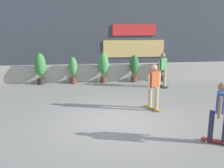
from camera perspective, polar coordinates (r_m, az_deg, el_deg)
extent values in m
plane|color=gray|center=(8.90, 1.12, -7.93)|extent=(48.00, 48.00, 0.00)
cube|color=#B2ADA3|center=(14.52, -2.04, 2.47)|extent=(18.00, 0.40, 0.90)
cube|color=#424751|center=(18.23, -3.15, 13.61)|extent=(20.00, 2.00, 6.50)
cube|color=#F23333|center=(17.51, 4.76, 11.46)|extent=(2.80, 0.08, 0.70)
cube|color=#F2CC72|center=(17.60, 4.68, 7.55)|extent=(4.00, 0.06, 1.10)
cylinder|color=#2D2823|center=(14.26, -14.96, 0.56)|extent=(0.36, 0.36, 0.30)
cylinder|color=brown|center=(14.21, -15.02, 1.45)|extent=(0.06, 0.06, 0.15)
ellipsoid|color=#387F3D|center=(14.09, -15.18, 4.06)|extent=(0.57, 0.57, 1.16)
cylinder|color=brown|center=(14.11, -8.29, 0.75)|extent=(0.36, 0.36, 0.30)
cylinder|color=brown|center=(14.06, -8.32, 1.65)|extent=(0.06, 0.06, 0.15)
ellipsoid|color=#428C47|center=(13.96, -8.40, 3.81)|extent=(0.45, 0.45, 0.93)
cylinder|color=brown|center=(14.14, -1.90, 0.93)|extent=(0.36, 0.36, 0.30)
cylinder|color=brown|center=(14.10, -1.91, 1.82)|extent=(0.06, 0.06, 0.15)
ellipsoid|color=#428C47|center=(13.98, -1.93, 4.44)|extent=(0.57, 0.57, 1.16)
cylinder|color=brown|center=(14.37, 4.69, 1.09)|extent=(0.36, 0.36, 0.30)
cylinder|color=brown|center=(14.32, 4.71, 1.97)|extent=(0.06, 0.06, 0.15)
ellipsoid|color=#2D6B33|center=(14.22, 4.75, 4.22)|extent=(0.48, 0.48, 0.99)
cylinder|color=#2D2823|center=(14.74, 10.51, 1.23)|extent=(0.36, 0.36, 0.30)
cylinder|color=brown|center=(14.69, 10.55, 2.08)|extent=(0.06, 0.06, 0.15)
ellipsoid|color=#235B2D|center=(14.60, 10.64, 4.01)|extent=(0.42, 0.42, 0.85)
cube|color=#BF8C26|center=(10.10, 8.73, -5.01)|extent=(0.53, 0.81, 0.02)
cylinder|color=silver|center=(9.99, 10.06, -5.53)|extent=(0.05, 0.06, 0.06)
cylinder|color=silver|center=(9.88, 9.37, -5.70)|extent=(0.05, 0.06, 0.06)
cylinder|color=silver|center=(10.35, 8.11, -4.75)|extent=(0.05, 0.06, 0.06)
cylinder|color=silver|center=(10.25, 7.43, -4.91)|extent=(0.05, 0.06, 0.06)
cylinder|color=tan|center=(9.85, 9.51, -2.97)|extent=(0.14, 0.14, 0.82)
cylinder|color=tan|center=(10.11, 8.15, -2.49)|extent=(0.14, 0.14, 0.82)
cube|color=#B24C26|center=(9.81, 8.97, 1.14)|extent=(0.41, 0.34, 0.56)
sphere|color=tan|center=(9.73, 9.06, 3.50)|extent=(0.22, 0.22, 0.22)
cylinder|color=tan|center=(9.98, 9.96, 0.85)|extent=(0.09, 0.09, 0.58)
cylinder|color=tan|center=(9.67, 7.91, 0.52)|extent=(0.09, 0.09, 0.58)
cube|color=maroon|center=(7.93, 21.49, -11.26)|extent=(0.79, 0.59, 0.02)
cylinder|color=silver|center=(7.88, 19.51, -11.54)|extent=(0.06, 0.05, 0.06)
cylinder|color=silver|center=(8.03, 19.63, -11.07)|extent=(0.06, 0.05, 0.06)
cylinder|color=#282D4C|center=(7.77, 20.43, -8.30)|extent=(0.14, 0.14, 0.82)
cube|color=#3359B2|center=(7.54, 22.23, -3.57)|extent=(0.36, 0.41, 0.56)
sphere|color=#9E7051|center=(7.44, 22.52, -0.55)|extent=(0.22, 0.22, 0.22)
cylinder|color=#9E7051|center=(7.34, 22.08, -4.67)|extent=(0.09, 0.09, 0.58)
cylinder|color=#9E7051|center=(7.79, 22.27, -3.65)|extent=(0.09, 0.09, 0.58)
cube|color=black|center=(13.43, 10.56, -0.37)|extent=(0.56, 0.80, 0.02)
cylinder|color=silver|center=(13.56, 9.54, -0.36)|extent=(0.05, 0.06, 0.06)
cylinder|color=silver|center=(13.67, 10.02, -0.26)|extent=(0.05, 0.06, 0.06)
cylinder|color=silver|center=(13.21, 11.11, -0.80)|extent=(0.05, 0.06, 0.06)
cylinder|color=silver|center=(13.32, 11.59, -0.70)|extent=(0.05, 0.06, 0.06)
cylinder|color=tan|center=(13.46, 10.10, 1.52)|extent=(0.14, 0.14, 0.82)
cylinder|color=tan|center=(13.21, 11.19, 1.24)|extent=(0.14, 0.14, 0.82)
cube|color=#3F8C4C|center=(13.20, 10.77, 4.30)|extent=(0.41, 0.35, 0.56)
sphere|color=#9E7051|center=(13.15, 10.85, 6.07)|extent=(0.22, 0.22, 0.22)
cylinder|color=#9E7051|center=(13.05, 10.03, 3.87)|extent=(0.09, 0.09, 0.58)
cylinder|color=#9E7051|center=(13.39, 11.46, 4.05)|extent=(0.09, 0.09, 0.58)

